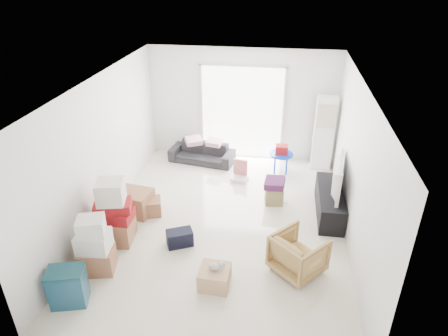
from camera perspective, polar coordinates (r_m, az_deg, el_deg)
room_shell at (r=6.97m, az=-0.14°, el=1.17°), size 4.98×6.48×3.18m
sliding_door at (r=9.73m, az=2.59°, el=8.39°), size 2.10×0.04×2.33m
ac_tower at (r=9.56m, az=14.05°, el=4.83°), size 0.45×0.30×1.75m
tv_console at (r=8.07m, az=14.83°, el=-4.75°), size 0.46×1.54×0.51m
television at (r=7.90m, az=15.11°, el=-2.72°), size 0.81×1.23×0.15m
sofa at (r=9.79m, az=-3.18°, el=2.56°), size 1.63×0.71×0.62m
pillow_left at (r=9.67m, az=-4.37°, el=4.62°), size 0.51×0.47×0.13m
pillow_right at (r=9.57m, az=-1.42°, el=4.46°), size 0.44×0.38×0.13m
armchair at (r=6.52m, az=10.60°, el=-11.74°), size 0.99×0.98×0.74m
storage_bins at (r=6.37m, az=-21.41°, el=-15.48°), size 0.59×0.48×0.60m
box_stack_a at (r=6.71m, az=-17.98°, el=-10.75°), size 0.62×0.55×0.99m
box_stack_b at (r=7.23m, az=-15.43°, el=-6.51°), size 0.70×0.64×1.19m
box_stack_c at (r=8.04m, az=-12.63°, el=-4.79°), size 0.73×0.63×0.47m
loose_box at (r=7.98m, az=-10.36°, el=-5.45°), size 0.47×0.47×0.32m
duffel_bag at (r=7.11m, az=-6.34°, el=-9.90°), size 0.52×0.43×0.29m
ottoman at (r=8.25m, az=7.15°, el=-3.81°), size 0.39×0.39×0.35m
blanket at (r=8.13m, az=7.25°, el=-2.33°), size 0.42×0.42×0.14m
kids_table at (r=9.32m, az=8.21°, el=2.15°), size 0.55×0.55×0.67m
toy_walker at (r=9.04m, az=2.28°, el=-0.93°), size 0.40×0.37×0.47m
wood_crate at (r=6.32m, az=-1.35°, el=-15.30°), size 0.47×0.47×0.30m
plush_bunny at (r=6.18m, az=-1.10°, el=-13.86°), size 0.25×0.14×0.12m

